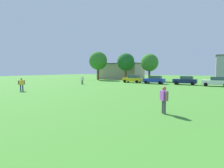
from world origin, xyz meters
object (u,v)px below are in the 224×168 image
at_px(bystander_midfield, 82,79).
at_px(tree_far_left, 98,61).
at_px(bystander_near_trees, 22,83).
at_px(parked_car_blue_1, 154,80).
at_px(adult_bystander, 164,98).
at_px(tree_center, 126,62).
at_px(parked_car_navy_2, 185,80).
at_px(parked_car_white_3, 216,81).
at_px(parked_car_yellow_0, 133,79).
at_px(tree_far_right, 149,63).

distance_m(bystander_midfield, tree_far_left, 17.64).
bearing_deg(bystander_near_trees, parked_car_blue_1, 4.80).
bearing_deg(adult_bystander, tree_center, -7.44).
bearing_deg(parked_car_navy_2, parked_car_blue_1, 6.05).
relative_size(bystander_midfield, tree_far_left, 0.20).
height_order(bystander_midfield, parked_car_white_3, parked_car_white_3).
distance_m(adult_bystander, parked_car_yellow_0, 28.86).
bearing_deg(bystander_near_trees, parked_car_white_3, -13.69).
bearing_deg(bystander_near_trees, tree_far_right, 19.07).
height_order(bystander_near_trees, parked_car_yellow_0, bystander_near_trees).
xyz_separation_m(bystander_near_trees, parked_car_white_3, (22.71, 21.28, -0.18)).
height_order(parked_car_yellow_0, tree_far_left, tree_far_left).
bearing_deg(parked_car_blue_1, tree_far_right, -65.97).
bearing_deg(bystander_near_trees, adult_bystander, -65.93).
distance_m(adult_bystander, parked_car_blue_1, 26.02).
bearing_deg(parked_car_white_3, tree_far_left, -13.94).
height_order(parked_car_yellow_0, tree_center, tree_center).
distance_m(parked_car_navy_2, parked_car_white_3, 5.22).
distance_m(bystander_near_trees, tree_far_right, 31.81).
height_order(parked_car_yellow_0, parked_car_white_3, same).
bearing_deg(bystander_midfield, tree_far_left, 115.92).
distance_m(adult_bystander, bystander_near_trees, 19.82).
xyz_separation_m(adult_bystander, tree_far_right, (-11.88, 33.77, 3.75)).
distance_m(bystander_near_trees, tree_far_left, 29.92).
distance_m(parked_car_navy_2, tree_far_left, 25.99).
relative_size(bystander_near_trees, bystander_midfield, 1.05).
bearing_deg(parked_car_white_3, parked_car_yellow_0, -4.53).
bearing_deg(parked_car_navy_2, tree_far_left, -14.53).
distance_m(bystander_near_trees, parked_car_yellow_0, 23.47).
xyz_separation_m(bystander_midfield, tree_center, (1.21, 17.58, 4.14)).
distance_m(bystander_midfield, tree_far_right, 19.69).
xyz_separation_m(bystander_midfield, parked_car_yellow_0, (6.80, 9.49, -0.13)).
bearing_deg(tree_center, bystander_midfield, -93.92).
bearing_deg(adult_bystander, tree_far_right, -17.05).
height_order(parked_car_white_3, tree_far_left, tree_far_left).
relative_size(bystander_near_trees, parked_car_white_3, 0.40).
xyz_separation_m(bystander_near_trees, parked_car_navy_2, (17.58, 22.29, -0.18)).
bearing_deg(adult_bystander, parked_car_blue_1, -18.80).
distance_m(parked_car_white_3, tree_center, 24.17).
relative_size(parked_car_white_3, tree_far_right, 0.61).
height_order(bystander_near_trees, tree_far_left, tree_far_left).
distance_m(adult_bystander, tree_center, 38.85).
bearing_deg(parked_car_white_3, tree_far_right, -31.93).
relative_size(bystander_midfield, parked_car_navy_2, 0.38).
relative_size(bystander_near_trees, parked_car_navy_2, 0.40).
distance_m(bystander_midfield, tree_center, 18.10).
bearing_deg(tree_far_right, tree_center, 179.80).
distance_m(parked_car_blue_1, parked_car_navy_2, 5.92).
bearing_deg(parked_car_navy_2, bystander_near_trees, 51.73).
relative_size(parked_car_blue_1, tree_far_left, 0.52).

